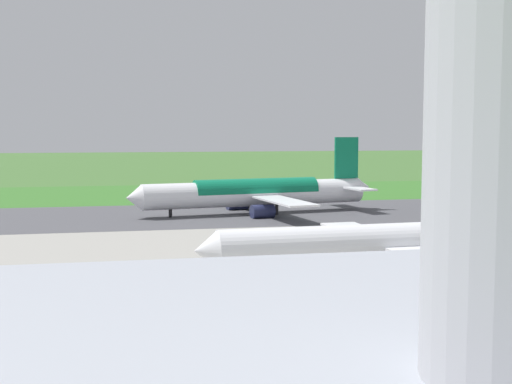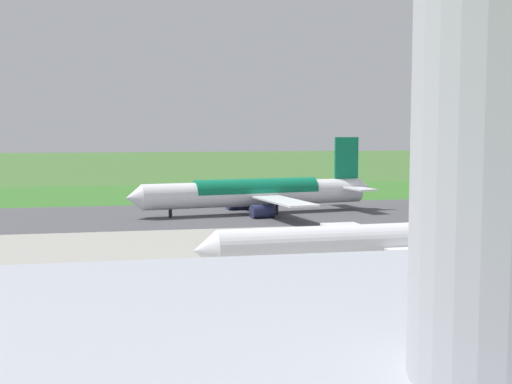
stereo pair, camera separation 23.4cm
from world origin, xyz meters
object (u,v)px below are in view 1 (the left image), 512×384
airliner_main (258,193)px  no_stopping_sign (208,190)px  airliner_parked_mid (392,241)px  traffic_cone_orange (188,197)px

airliner_main → no_stopping_sign: (5.04, -40.62, -2.77)m
no_stopping_sign → airliner_main: bearing=97.1°
airliner_main → no_stopping_sign: 41.02m
airliner_main → airliner_parked_mid: 60.85m
airliner_parked_mid → traffic_cone_orange: bearing=-81.0°
airliner_main → traffic_cone_orange: airliner_main is taller
airliner_main → airliner_parked_mid: size_ratio=1.12×
airliner_parked_mid → traffic_cone_orange: airliner_parked_mid is taller
no_stopping_sign → airliner_parked_mid: bearing=95.1°
airliner_parked_mid → traffic_cone_orange: 95.78m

